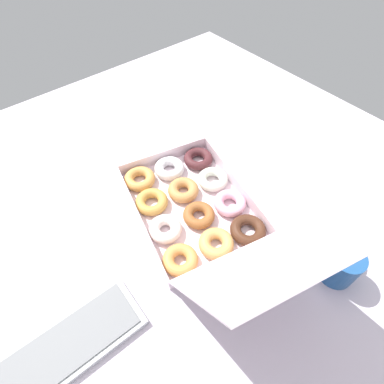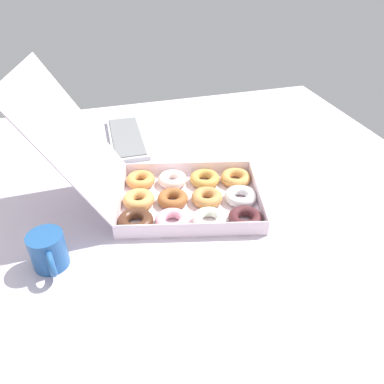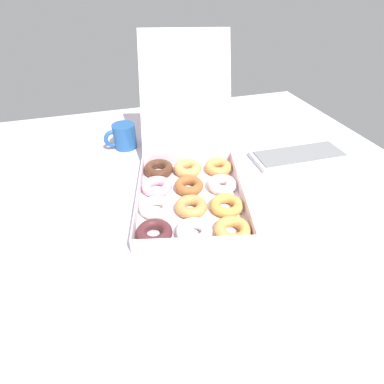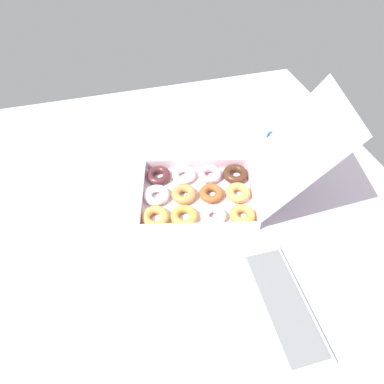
% 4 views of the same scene
% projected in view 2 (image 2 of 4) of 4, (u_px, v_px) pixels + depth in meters
% --- Properties ---
extents(ground_plane, '(1.80, 1.80, 0.02)m').
position_uv_depth(ground_plane, '(198.00, 205.00, 1.25)').
color(ground_plane, silver).
extents(donut_box, '(0.50, 0.75, 0.45)m').
position_uv_depth(donut_box, '(178.00, 192.00, 1.22)').
color(donut_box, white).
rests_on(donut_box, ground_plane).
extents(keyboard, '(0.39, 0.15, 0.02)m').
position_uv_depth(keyboard, '(127.00, 138.00, 1.60)').
color(keyboard, '#B7BABF').
rests_on(keyboard, ground_plane).
extents(coffee_mug, '(0.14, 0.10, 0.10)m').
position_uv_depth(coffee_mug, '(48.00, 251.00, 0.99)').
color(coffee_mug, '#235495').
rests_on(coffee_mug, ground_plane).
extents(paper_napkin, '(0.19, 0.18, 0.00)m').
position_uv_depth(paper_napkin, '(311.00, 211.00, 1.21)').
color(paper_napkin, white).
rests_on(paper_napkin, ground_plane).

